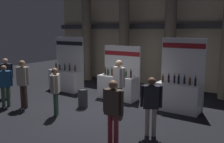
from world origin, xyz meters
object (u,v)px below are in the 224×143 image
object	(u,v)px
exhibitor_booth_2	(179,94)
exhibitor_booth_1	(118,85)
exhibitor_booth_0	(66,78)
visitor_3	(113,107)
visitor_6	(23,80)
visitor_5	(119,81)
visitor_4	(6,74)
trash_bin	(83,98)
visitor_2	(5,82)
visitor_1	(151,102)
visitor_0	(55,87)

from	to	relation	value
exhibitor_booth_2	exhibitor_booth_1	bearing A→B (deg)	176.86
exhibitor_booth_0	visitor_3	world-z (taller)	exhibitor_booth_0
visitor_6	visitor_5	bearing A→B (deg)	-174.86
visitor_6	visitor_4	bearing A→B (deg)	-38.21
trash_bin	visitor_3	size ratio (longest dim) A/B	0.41
visitor_6	exhibitor_booth_1	bearing A→B (deg)	-148.92
exhibitor_booth_1	visitor_2	xyz separation A→B (m)	(-2.91, -3.26, 0.36)
visitor_3	exhibitor_booth_2	bearing A→B (deg)	81.26
exhibitor_booth_2	visitor_1	size ratio (longest dim) A/B	1.58
exhibitor_booth_1	visitor_0	world-z (taller)	exhibitor_booth_1
exhibitor_booth_0	visitor_1	size ratio (longest dim) A/B	1.54
exhibitor_booth_0	trash_bin	size ratio (longest dim) A/B	3.63
exhibitor_booth_2	visitor_0	size ratio (longest dim) A/B	1.58
exhibitor_booth_2	trash_bin	xyz separation A→B (m)	(-3.10, -1.56, -0.28)
trash_bin	visitor_0	xyz separation A→B (m)	(-0.18, -1.18, 0.63)
visitor_0	visitor_4	xyz separation A→B (m)	(-3.43, 0.47, 0.03)
exhibitor_booth_1	visitor_3	distance (m)	4.30
visitor_6	visitor_1	bearing A→B (deg)	161.86
trash_bin	visitor_1	xyz separation A→B (m)	(3.18, -0.93, 0.62)
visitor_6	trash_bin	bearing A→B (deg)	-166.51
exhibitor_booth_2	visitor_5	world-z (taller)	exhibitor_booth_2
exhibitor_booth_0	visitor_1	bearing A→B (deg)	-24.39
exhibitor_booth_2	visitor_0	distance (m)	4.29
visitor_1	visitor_3	bearing A→B (deg)	37.50
exhibitor_booth_0	visitor_6	xyz separation A→B (m)	(0.63, -2.86, 0.45)
exhibitor_booth_1	visitor_3	world-z (taller)	exhibitor_booth_1
visitor_2	visitor_4	bearing A→B (deg)	91.54
visitor_0	visitor_4	world-z (taller)	visitor_4
exhibitor_booth_0	trash_bin	xyz separation A→B (m)	(2.40, -1.60, -0.26)
exhibitor_booth_1	visitor_6	distance (m)	3.74
visitor_5	visitor_6	bearing A→B (deg)	-133.76
trash_bin	visitor_2	distance (m)	2.96
visitor_4	visitor_5	bearing A→B (deg)	-34.64
visitor_1	trash_bin	bearing A→B (deg)	-41.57
visitor_1	visitor_3	distance (m)	1.17
exhibitor_booth_1	visitor_2	distance (m)	4.39
visitor_2	visitor_5	world-z (taller)	visitor_5
visitor_0	visitor_5	bearing A→B (deg)	-79.27
visitor_1	visitor_5	size ratio (longest dim) A/B	0.89
trash_bin	visitor_5	size ratio (longest dim) A/B	0.38
visitor_6	visitor_2	bearing A→B (deg)	2.03
exhibitor_booth_2	trash_bin	world-z (taller)	exhibitor_booth_2
visitor_0	visitor_4	size ratio (longest dim) A/B	0.97
exhibitor_booth_2	visitor_6	world-z (taller)	exhibitor_booth_2
visitor_1	visitor_2	distance (m)	5.66
visitor_5	visitor_6	world-z (taller)	visitor_5
visitor_0	visitor_6	bearing A→B (deg)	58.55
visitor_4	exhibitor_booth_2	bearing A→B (deg)	-27.91
exhibitor_booth_2	visitor_0	world-z (taller)	exhibitor_booth_2
visitor_2	visitor_6	world-z (taller)	visitor_6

